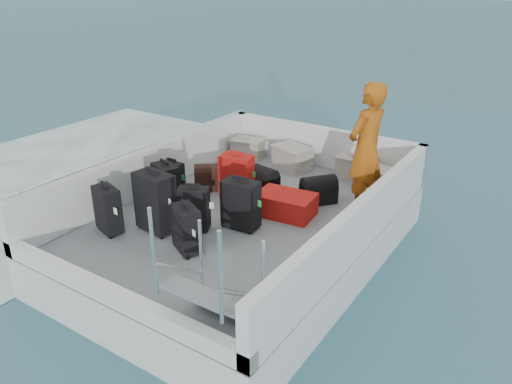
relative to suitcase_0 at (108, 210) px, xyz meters
The scene contains 24 objects.
ground 2.05m from the suitcase_0, 48.12° to the left, with size 160.00×160.00×0.00m, color #1C4E62.
wake_foam 3.94m from the suitcase_0, 159.19° to the left, with size 10.00×10.00×0.00m, color white.
ferry_hull 1.93m from the suitcase_0, 48.12° to the left, with size 3.60×5.00×0.60m, color silver.
deck 1.86m from the suitcase_0, 48.12° to the left, with size 3.30×4.70×0.02m, color slate.
deck_fittings 1.88m from the suitcase_0, 33.58° to the left, with size 3.60×5.00×0.90m.
suitcase_0 is the anchor object (origin of this frame).
suitcase_1 1.00m from the suitcase_0, 83.88° to the left, with size 0.43×0.25×0.65m, color black.
suitcase_2 1.43m from the suitcase_0, 96.38° to the left, with size 0.34×0.20×0.50m, color black.
suitcase_3 0.63m from the suitcase_0, 37.58° to the left, with size 0.53×0.31×0.81m, color black.
suitcase_4 1.12m from the suitcase_0, 36.36° to the left, with size 0.40×0.24×0.60m, color black.
suitcase_5 1.99m from the suitcase_0, 67.73° to the left, with size 0.48×0.29×0.67m, color #AC0D10.
suitcase_6 1.20m from the suitcase_0, ahead, with size 0.42×0.25×0.59m, color black.
suitcase_7 1.74m from the suitcase_0, 37.17° to the left, with size 0.48×0.28×0.67m, color black.
suitcase_8 2.42m from the suitcase_0, 45.59° to the left, with size 0.53×0.80×0.32m, color #AC0D10.
duffel_0 1.88m from the suitcase_0, 83.45° to the left, with size 0.46×0.30×0.32m, color black, non-canonical shape.
duffel_1 2.45m from the suitcase_0, 65.79° to the left, with size 0.43×0.30×0.32m, color black, non-canonical shape.
duffel_2 3.02m from the suitcase_0, 51.36° to the left, with size 0.51×0.30×0.32m, color black, non-canonical shape.
crate_0 3.41m from the suitcase_0, 91.91° to the left, with size 0.54×0.37×0.33m, color #9E968A.
crate_1 3.46m from the suitcase_0, 75.53° to the left, with size 0.62×0.43×0.38m, color #9E968A.
crate_2 4.07m from the suitcase_0, 61.05° to the left, with size 0.59×0.40×0.35m, color #9E968A.
crate_3 4.11m from the suitcase_0, 54.45° to the left, with size 0.53×0.36×0.32m, color #9E968A.
yellow_bag 4.35m from the suitcase_0, 55.05° to the left, with size 0.28×0.26×0.22m, color yellow.
white_bag 4.07m from the suitcase_0, 61.05° to the left, with size 0.24×0.24×0.18m, color white.
passenger 3.58m from the suitcase_0, 44.32° to the left, with size 0.69×0.44×1.86m, color orange.
Camera 1 is at (3.64, -5.18, 3.79)m, focal length 35.00 mm.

